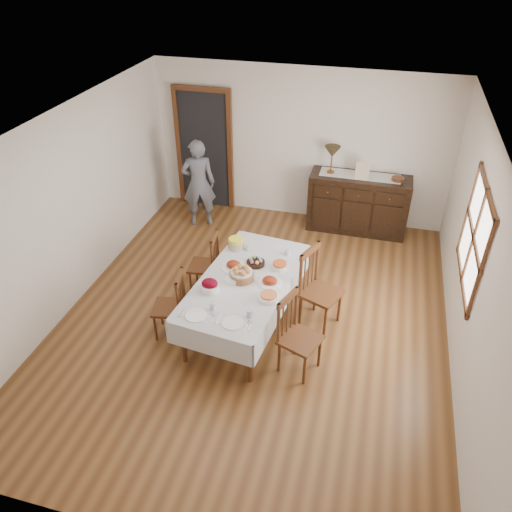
% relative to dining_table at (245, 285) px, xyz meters
% --- Properties ---
extents(ground, '(6.00, 6.00, 0.00)m').
position_rel_dining_table_xyz_m(ground, '(0.08, 0.12, -0.64)').
color(ground, brown).
extents(room_shell, '(5.02, 6.02, 2.65)m').
position_rel_dining_table_xyz_m(room_shell, '(-0.07, 0.54, 1.00)').
color(room_shell, white).
rests_on(room_shell, ground).
extents(dining_table, '(1.32, 2.23, 0.73)m').
position_rel_dining_table_xyz_m(dining_table, '(0.00, 0.00, 0.00)').
color(dining_table, silver).
rests_on(dining_table, ground).
extents(chair_left_near, '(0.45, 0.45, 0.92)m').
position_rel_dining_table_xyz_m(chair_left_near, '(-0.84, -0.40, -0.17)').
color(chair_left_near, '#502A14').
rests_on(chair_left_near, ground).
extents(chair_left_far, '(0.43, 0.43, 0.94)m').
position_rel_dining_table_xyz_m(chair_left_far, '(-0.73, 0.56, -0.17)').
color(chair_left_far, '#502A14').
rests_on(chair_left_far, ground).
extents(chair_right_near, '(0.55, 0.55, 1.02)m').
position_rel_dining_table_xyz_m(chair_right_near, '(0.77, -0.58, -0.12)').
color(chair_right_near, '#502A14').
rests_on(chair_right_near, ground).
extents(chair_right_far, '(0.59, 0.59, 1.10)m').
position_rel_dining_table_xyz_m(chair_right_far, '(0.88, 0.29, -0.08)').
color(chair_right_far, '#502A14').
rests_on(chair_right_far, ground).
extents(sideboard, '(1.64, 0.59, 0.98)m').
position_rel_dining_table_xyz_m(sideboard, '(1.16, 2.84, -0.15)').
color(sideboard, black).
rests_on(sideboard, ground).
extents(person, '(0.60, 0.49, 1.64)m').
position_rel_dining_table_xyz_m(person, '(-1.48, 2.34, 0.18)').
color(person, slate).
rests_on(person, ground).
extents(bread_basket, '(0.31, 0.31, 0.18)m').
position_rel_dining_table_xyz_m(bread_basket, '(-0.05, -0.00, 0.16)').
color(bread_basket, brown).
rests_on(bread_basket, dining_table).
extents(egg_basket, '(0.24, 0.24, 0.10)m').
position_rel_dining_table_xyz_m(egg_basket, '(0.04, 0.35, 0.12)').
color(egg_basket, black).
rests_on(egg_basket, dining_table).
extents(ham_platter_a, '(0.33, 0.33, 0.11)m').
position_rel_dining_table_xyz_m(ham_platter_a, '(-0.22, 0.22, 0.12)').
color(ham_platter_a, white).
rests_on(ham_platter_a, dining_table).
extents(ham_platter_b, '(0.29, 0.29, 0.11)m').
position_rel_dining_table_xyz_m(ham_platter_b, '(0.31, 0.00, 0.12)').
color(ham_platter_b, white).
rests_on(ham_platter_b, dining_table).
extents(beet_bowl, '(0.23, 0.23, 0.16)m').
position_rel_dining_table_xyz_m(beet_bowl, '(-0.35, -0.32, 0.16)').
color(beet_bowl, white).
rests_on(beet_bowl, dining_table).
extents(carrot_bowl, '(0.20, 0.20, 0.09)m').
position_rel_dining_table_xyz_m(carrot_bowl, '(0.36, 0.34, 0.13)').
color(carrot_bowl, white).
rests_on(carrot_bowl, dining_table).
extents(pineapple_bowl, '(0.22, 0.22, 0.15)m').
position_rel_dining_table_xyz_m(pineapple_bowl, '(-0.32, 0.66, 0.16)').
color(pineapple_bowl, tan).
rests_on(pineapple_bowl, dining_table).
extents(casserole_dish, '(0.25, 0.25, 0.08)m').
position_rel_dining_table_xyz_m(casserole_dish, '(0.37, -0.30, 0.12)').
color(casserole_dish, white).
rests_on(casserole_dish, dining_table).
extents(butter_dish, '(0.15, 0.11, 0.07)m').
position_rel_dining_table_xyz_m(butter_dish, '(-0.15, -0.11, 0.12)').
color(butter_dish, white).
rests_on(butter_dish, dining_table).
extents(setting_left, '(0.43, 0.31, 0.10)m').
position_rel_dining_table_xyz_m(setting_left, '(-0.31, -0.75, 0.11)').
color(setting_left, white).
rests_on(setting_left, dining_table).
extents(setting_right, '(0.43, 0.31, 0.10)m').
position_rel_dining_table_xyz_m(setting_right, '(0.13, -0.77, 0.11)').
color(setting_right, white).
rests_on(setting_right, dining_table).
extents(glass_far_a, '(0.06, 0.06, 0.09)m').
position_rel_dining_table_xyz_m(glass_far_a, '(-0.15, 0.65, 0.14)').
color(glass_far_a, silver).
rests_on(glass_far_a, dining_table).
extents(glass_far_b, '(0.07, 0.07, 0.09)m').
position_rel_dining_table_xyz_m(glass_far_b, '(0.39, 0.68, 0.13)').
color(glass_far_b, silver).
rests_on(glass_far_b, dining_table).
extents(runner, '(1.30, 0.35, 0.01)m').
position_rel_dining_table_xyz_m(runner, '(1.13, 2.88, 0.35)').
color(runner, silver).
rests_on(runner, sideboard).
extents(table_lamp, '(0.26, 0.26, 0.46)m').
position_rel_dining_table_xyz_m(table_lamp, '(0.65, 2.86, 0.70)').
color(table_lamp, brown).
rests_on(table_lamp, sideboard).
extents(picture_frame, '(0.22, 0.08, 0.28)m').
position_rel_dining_table_xyz_m(picture_frame, '(1.16, 2.75, 0.48)').
color(picture_frame, beige).
rests_on(picture_frame, sideboard).
extents(deco_bowl, '(0.20, 0.20, 0.06)m').
position_rel_dining_table_xyz_m(deco_bowl, '(1.73, 2.83, 0.37)').
color(deco_bowl, '#502A14').
rests_on(deco_bowl, sideboard).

